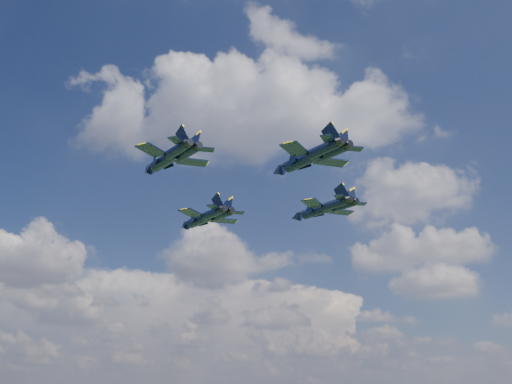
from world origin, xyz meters
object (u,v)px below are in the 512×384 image
object	(u,v)px
jet_left	(164,161)
jet_right	(316,211)
jet_slot	(301,161)
jet_lead	(200,220)

from	to	relation	value
jet_left	jet_right	size ratio (longest dim) A/B	0.93
jet_right	jet_slot	xyz separation A→B (m)	(-1.38, -21.33, 1.21)
jet_left	jet_slot	world-z (taller)	jet_slot
jet_left	jet_right	xyz separation A→B (m)	(22.45, 23.92, -1.33)
jet_lead	jet_slot	bearing A→B (deg)	-92.97
jet_left	jet_slot	bearing A→B (deg)	-39.74
jet_lead	jet_left	distance (m)	23.79
jet_lead	jet_right	xyz separation A→B (m)	(22.27, 0.24, 0.90)
jet_slot	jet_right	bearing A→B (deg)	39.06
jet_lead	jet_left	world-z (taller)	jet_left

